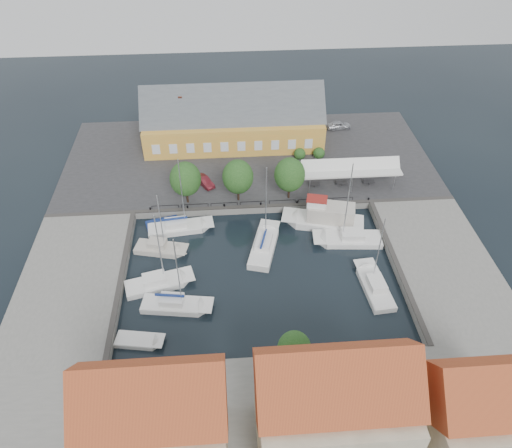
{
  "coord_description": "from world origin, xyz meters",
  "views": [
    {
      "loc": [
        -3.63,
        -43.39,
        42.78
      ],
      "look_at": [
        0.0,
        6.0,
        1.5
      ],
      "focal_mm": 35.0,
      "sensor_mm": 36.0,
      "label": 1
    }
  ],
  "objects": [
    {
      "name": "east_quay",
      "position": [
        22.0,
        -2.0,
        0.5
      ],
      "size": [
        12.0,
        24.0,
        1.0
      ],
      "primitive_type": "cube",
      "color": "slate",
      "rests_on": "ground"
    },
    {
      "name": "ground",
      "position": [
        0.0,
        0.0,
        0.0
      ],
      "size": [
        140.0,
        140.0,
        0.0
      ],
      "primitive_type": "plane",
      "color": "black",
      "rests_on": "ground"
    },
    {
      "name": "car_silver",
      "position": [
        15.86,
        30.79,
        1.7
      ],
      "size": [
        4.22,
        2.04,
        1.39
      ],
      "primitive_type": "imported",
      "rotation": [
        0.0,
        0.0,
        1.67
      ],
      "color": "#AEB0B6",
      "rests_on": "north_quay"
    },
    {
      "name": "west_boat_c",
      "position": [
        -12.07,
        -2.56,
        0.26
      ],
      "size": [
        8.34,
        4.47,
        10.92
      ],
      "color": "white",
      "rests_on": "ground"
    },
    {
      "name": "trawler",
      "position": [
        9.4,
        6.95,
        1.02
      ],
      "size": [
        11.26,
        5.72,
        5.0
      ],
      "color": "white",
      "rests_on": "ground"
    },
    {
      "name": "launch_sw",
      "position": [
        -13.45,
        -10.53,
        0.09
      ],
      "size": [
        5.36,
        2.76,
        0.98
      ],
      "color": "white",
      "rests_on": "ground"
    },
    {
      "name": "east_boat_c",
      "position": [
        12.94,
        -4.89,
        0.26
      ],
      "size": [
        3.23,
        8.34,
        10.46
      ],
      "color": "white",
      "rests_on": "ground"
    },
    {
      "name": "north_quay",
      "position": [
        0.0,
        23.0,
        0.5
      ],
      "size": [
        56.0,
        26.0,
        1.0
      ],
      "primitive_type": "cube",
      "color": "#2D2D30",
      "rests_on": "ground"
    },
    {
      "name": "launch_nw",
      "position": [
        -12.48,
        8.56,
        0.09
      ],
      "size": [
        4.57,
        2.75,
        0.88
      ],
      "color": "navy",
      "rests_on": "ground"
    },
    {
      "name": "west_boat_d",
      "position": [
        -9.89,
        -6.07,
        0.27
      ],
      "size": [
        8.29,
        3.59,
        10.83
      ],
      "color": "white",
      "rests_on": "ground"
    },
    {
      "name": "quay_edge_fittings",
      "position": [
        0.02,
        4.75,
        1.06
      ],
      "size": [
        56.0,
        24.72,
        0.4
      ],
      "color": "#383533",
      "rests_on": "north_quay"
    },
    {
      "name": "west_boat_a",
      "position": [
        -10.07,
        7.34,
        0.27
      ],
      "size": [
        8.89,
        3.47,
        11.48
      ],
      "color": "white",
      "rests_on": "ground"
    },
    {
      "name": "center_sailboat",
      "position": [
        0.79,
        2.84,
        0.36
      ],
      "size": [
        4.9,
        9.16,
        12.24
      ],
      "color": "white",
      "rests_on": "ground"
    },
    {
      "name": "warehouse",
      "position": [
        -2.6,
        28.36,
        4.43
      ],
      "size": [
        28.56,
        14.0,
        9.55
      ],
      "color": "gold",
      "rests_on": "north_quay"
    },
    {
      "name": "car_red",
      "position": [
        -6.69,
        15.97,
        1.61
      ],
      "size": [
        3.11,
        3.84,
        1.23
      ],
      "primitive_type": "imported",
      "rotation": [
        0.0,
        0.0,
        0.57
      ],
      "color": "#55131B",
      "rests_on": "north_quay"
    },
    {
      "name": "townhouses",
      "position": [
        1.93,
        -23.24,
        5.82
      ],
      "size": [
        36.3,
        8.5,
        12.0
      ],
      "color": "beige",
      "rests_on": "south_bank"
    },
    {
      "name": "east_boat_a",
      "position": [
        11.8,
        3.44,
        0.26
      ],
      "size": [
        9.07,
        3.64,
        12.44
      ],
      "color": "white",
      "rests_on": "ground"
    },
    {
      "name": "south_bank",
      "position": [
        0.0,
        -21.0,
        0.5
      ],
      "size": [
        56.0,
        14.0,
        1.0
      ],
      "primitive_type": "cube",
      "color": "slate",
      "rests_on": "ground"
    },
    {
      "name": "tent_canopy",
      "position": [
        14.0,
        14.5,
        3.68
      ],
      "size": [
        14.0,
        4.0,
        2.83
      ],
      "color": "white",
      "rests_on": "north_quay"
    },
    {
      "name": "west_quay",
      "position": [
        -22.0,
        -2.0,
        0.5
      ],
      "size": [
        12.0,
        24.0,
        1.0
      ],
      "primitive_type": "cube",
      "color": "slate",
      "rests_on": "ground"
    },
    {
      "name": "west_boat_b",
      "position": [
        -12.27,
        3.4,
        0.26
      ],
      "size": [
        6.96,
        3.77,
        9.38
      ],
      "color": "#BCB5A9",
      "rests_on": "ground"
    },
    {
      "name": "quay_trees",
      "position": [
        -2.0,
        12.0,
        4.88
      ],
      "size": [
        18.2,
        4.2,
        6.3
      ],
      "color": "black",
      "rests_on": "north_quay"
    }
  ]
}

